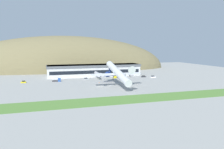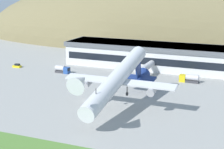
{
  "view_description": "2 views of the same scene",
  "coord_description": "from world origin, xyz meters",
  "px_view_note": "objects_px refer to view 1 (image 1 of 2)",
  "views": [
    {
      "loc": [
        -34.02,
        -140.84,
        26.66
      ],
      "look_at": [
        7.9,
        -2.95,
        8.29
      ],
      "focal_mm": 35.0,
      "sensor_mm": 36.0,
      "label": 1
    },
    {
      "loc": [
        50.46,
        -100.98,
        36.93
      ],
      "look_at": [
        9.23,
        -2.68,
        10.31
      ],
      "focal_mm": 60.0,
      "sensor_mm": 36.0,
      "label": 2
    }
  ],
  "objects_px": {
    "cargo_airplane": "(117,73)",
    "service_car_0": "(86,79)",
    "jetway_0": "(98,74)",
    "service_car_3": "(24,82)",
    "fuel_truck": "(56,80)",
    "service_car_1": "(144,76)",
    "traffic_cone_0": "(99,82)",
    "box_truck": "(118,76)",
    "service_car_2": "(153,77)",
    "terminal_building": "(94,70)"
  },
  "relations": [
    {
      "from": "terminal_building",
      "to": "cargo_airplane",
      "type": "height_order",
      "value": "cargo_airplane"
    },
    {
      "from": "box_truck",
      "to": "service_car_3",
      "type": "bearing_deg",
      "value": -176.73
    },
    {
      "from": "cargo_airplane",
      "to": "fuel_truck",
      "type": "bearing_deg",
      "value": 138.73
    },
    {
      "from": "fuel_truck",
      "to": "jetway_0",
      "type": "bearing_deg",
      "value": 9.43
    },
    {
      "from": "service_car_1",
      "to": "traffic_cone_0",
      "type": "distance_m",
      "value": 47.77
    },
    {
      "from": "traffic_cone_0",
      "to": "terminal_building",
      "type": "bearing_deg",
      "value": 82.91
    },
    {
      "from": "cargo_airplane",
      "to": "fuel_truck",
      "type": "distance_m",
      "value": 51.4
    },
    {
      "from": "terminal_building",
      "to": "fuel_truck",
      "type": "relative_size",
      "value": 12.97
    },
    {
      "from": "service_car_1",
      "to": "fuel_truck",
      "type": "height_order",
      "value": "fuel_truck"
    },
    {
      "from": "cargo_airplane",
      "to": "service_car_0",
      "type": "relative_size",
      "value": 11.82
    },
    {
      "from": "service_car_0",
      "to": "fuel_truck",
      "type": "relative_size",
      "value": 0.67
    },
    {
      "from": "jetway_0",
      "to": "service_car_0",
      "type": "height_order",
      "value": "jetway_0"
    },
    {
      "from": "jetway_0",
      "to": "traffic_cone_0",
      "type": "height_order",
      "value": "jetway_0"
    },
    {
      "from": "service_car_3",
      "to": "traffic_cone_0",
      "type": "xyz_separation_m",
      "value": [
        53.98,
        -15.56,
        -0.4
      ]
    },
    {
      "from": "service_car_2",
      "to": "service_car_3",
      "type": "distance_m",
      "value": 105.06
    },
    {
      "from": "terminal_building",
      "to": "service_car_0",
      "type": "distance_m",
      "value": 23.57
    },
    {
      "from": "jetway_0",
      "to": "service_car_3",
      "type": "distance_m",
      "value": 57.98
    },
    {
      "from": "fuel_truck",
      "to": "box_truck",
      "type": "distance_m",
      "value": 51.77
    },
    {
      "from": "service_car_2",
      "to": "service_car_3",
      "type": "bearing_deg",
      "value": 178.55
    },
    {
      "from": "fuel_truck",
      "to": "service_car_1",
      "type": "bearing_deg",
      "value": 2.51
    },
    {
      "from": "service_car_3",
      "to": "service_car_1",
      "type": "bearing_deg",
      "value": 1.2
    },
    {
      "from": "jetway_0",
      "to": "service_car_1",
      "type": "relative_size",
      "value": 3.71
    },
    {
      "from": "service_car_3",
      "to": "box_truck",
      "type": "bearing_deg",
      "value": 3.27
    },
    {
      "from": "service_car_1",
      "to": "jetway_0",
      "type": "bearing_deg",
      "value": 176.64
    },
    {
      "from": "service_car_1",
      "to": "service_car_3",
      "type": "distance_m",
      "value": 98.4
    },
    {
      "from": "traffic_cone_0",
      "to": "service_car_2",
      "type": "bearing_deg",
      "value": 14.19
    },
    {
      "from": "service_car_0",
      "to": "cargo_airplane",
      "type": "bearing_deg",
      "value": -68.61
    },
    {
      "from": "service_car_0",
      "to": "fuel_truck",
      "type": "height_order",
      "value": "fuel_truck"
    },
    {
      "from": "terminal_building",
      "to": "traffic_cone_0",
      "type": "relative_size",
      "value": 145.78
    },
    {
      "from": "service_car_0",
      "to": "traffic_cone_0",
      "type": "relative_size",
      "value": 7.53
    },
    {
      "from": "service_car_2",
      "to": "box_truck",
      "type": "distance_m",
      "value": 30.68
    },
    {
      "from": "service_car_3",
      "to": "traffic_cone_0",
      "type": "relative_size",
      "value": 6.47
    },
    {
      "from": "service_car_2",
      "to": "terminal_building",
      "type": "bearing_deg",
      "value": 151.6
    },
    {
      "from": "cargo_airplane",
      "to": "fuel_truck",
      "type": "height_order",
      "value": "cargo_airplane"
    },
    {
      "from": "terminal_building",
      "to": "fuel_truck",
      "type": "bearing_deg",
      "value": -146.01
    },
    {
      "from": "service_car_1",
      "to": "cargo_airplane",
      "type": "bearing_deg",
      "value": -134.81
    },
    {
      "from": "service_car_1",
      "to": "box_truck",
      "type": "relative_size",
      "value": 0.6
    },
    {
      "from": "jetway_0",
      "to": "traffic_cone_0",
      "type": "distance_m",
      "value": 20.68
    },
    {
      "from": "service_car_2",
      "to": "jetway_0",
      "type": "bearing_deg",
      "value": 171.47
    },
    {
      "from": "service_car_0",
      "to": "fuel_truck",
      "type": "distance_m",
      "value": 23.91
    },
    {
      "from": "jetway_0",
      "to": "box_truck",
      "type": "distance_m",
      "value": 17.62
    },
    {
      "from": "jetway_0",
      "to": "service_car_3",
      "type": "bearing_deg",
      "value": -175.6
    },
    {
      "from": "service_car_3",
      "to": "box_truck",
      "type": "xyz_separation_m",
      "value": [
        75.15,
        4.3,
        0.82
      ]
    },
    {
      "from": "jetway_0",
      "to": "service_car_0",
      "type": "distance_m",
      "value": 11.13
    },
    {
      "from": "cargo_airplane",
      "to": "terminal_building",
      "type": "bearing_deg",
      "value": 93.16
    },
    {
      "from": "service_car_2",
      "to": "box_truck",
      "type": "bearing_deg",
      "value": 166.91
    },
    {
      "from": "terminal_building",
      "to": "traffic_cone_0",
      "type": "distance_m",
      "value": 38.68
    },
    {
      "from": "cargo_airplane",
      "to": "service_car_0",
      "type": "bearing_deg",
      "value": 111.39
    },
    {
      "from": "jetway_0",
      "to": "fuel_truck",
      "type": "distance_m",
      "value": 34.6
    },
    {
      "from": "service_car_3",
      "to": "box_truck",
      "type": "height_order",
      "value": "box_truck"
    }
  ]
}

